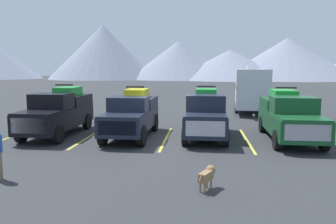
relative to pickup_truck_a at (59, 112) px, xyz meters
The scene contains 13 objects.
ground_plane 5.92m from the pickup_truck_a, ahead, with size 240.00×240.00×0.00m, color #2D3033.
pickup_truck_a is the anchor object (origin of this frame).
pickup_truck_b 3.96m from the pickup_truck_a, ahead, with size 2.16×5.43×2.53m.
pickup_truck_c 7.68m from the pickup_truck_a, ahead, with size 2.15×5.29×2.56m.
pickup_truck_d 11.71m from the pickup_truck_a, ahead, with size 2.29×5.93×2.53m.
lot_stripe_a 2.54m from the pickup_truck_a, 167.32° to the right, with size 0.12×5.50×0.01m, color gold.
lot_stripe_b 2.19m from the pickup_truck_a, 15.55° to the right, with size 0.12×5.50×0.01m, color gold.
lot_stripe_c 5.87m from the pickup_truck_a, ahead, with size 0.12×5.50×0.01m, color gold.
lot_stripe_d 9.76m from the pickup_truck_a, ahead, with size 0.12×5.50×0.01m, color gold.
lot_stripe_e 13.69m from the pickup_truck_a, ahead, with size 0.12×5.50×0.01m, color gold.
camper_trailer_a 15.15m from the pickup_truck_a, 41.54° to the left, with size 2.97×8.09×3.67m.
dog 10.60m from the pickup_truck_a, 43.58° to the right, with size 0.52×0.82×0.67m.
mountain_ridge 85.87m from the pickup_truck_a, 83.77° to the left, with size 150.83×41.03×16.52m.
Camera 1 is at (1.73, -15.74, 3.51)m, focal length 35.69 mm.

